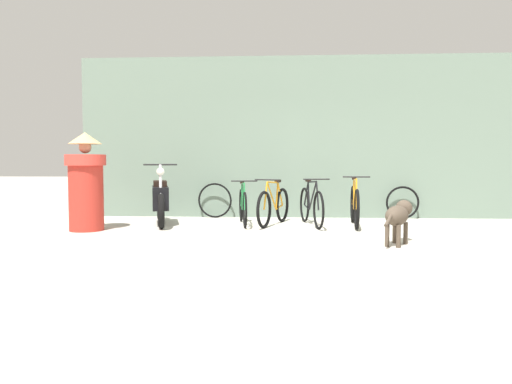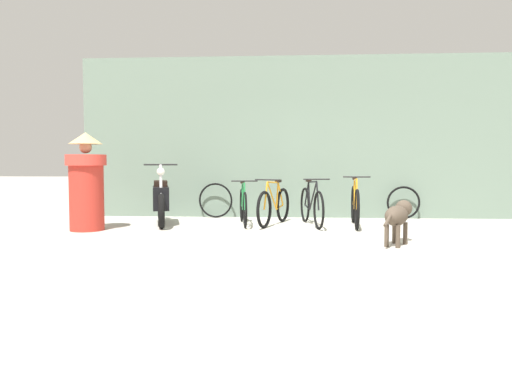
{
  "view_description": "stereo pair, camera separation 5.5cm",
  "coord_description": "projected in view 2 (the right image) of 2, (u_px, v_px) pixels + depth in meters",
  "views": [
    {
      "loc": [
        -0.15,
        -7.15,
        1.14
      ],
      "look_at": [
        -0.65,
        0.95,
        0.65
      ],
      "focal_mm": 35.0,
      "sensor_mm": 36.0,
      "label": 1
    },
    {
      "loc": [
        -0.1,
        -7.15,
        1.14
      ],
      "look_at": [
        -0.65,
        0.95,
        0.65
      ],
      "focal_mm": 35.0,
      "sensor_mm": 36.0,
      "label": 2
    }
  ],
  "objects": [
    {
      "name": "bicycle_1",
      "position": [
        274.0,
        206.0,
        9.0
      ],
      "size": [
        0.61,
        1.57,
        0.84
      ],
      "rotation": [
        0.0,
        0.0,
        -1.89
      ],
      "color": "black",
      "rests_on": "ground"
    },
    {
      "name": "shop_wall_back",
      "position": [
        295.0,
        137.0,
        10.23
      ],
      "size": [
        8.8,
        0.2,
        3.29
      ],
      "color": "slate",
      "rests_on": "ground"
    },
    {
      "name": "spare_tire_left",
      "position": [
        403.0,
        203.0,
        9.92
      ],
      "size": [
        0.66,
        0.05,
        0.66
      ],
      "rotation": [
        0.0,
        0.0,
        -0.01
      ],
      "color": "black",
      "rests_on": "ground"
    },
    {
      "name": "person_in_robes",
      "position": [
        86.0,
        182.0,
        8.28
      ],
      "size": [
        0.85,
        0.85,
        1.63
      ],
      "rotation": [
        0.0,
        0.0,
        3.5
      ],
      "color": "#B72D23",
      "rests_on": "ground"
    },
    {
      "name": "motorcycle",
      "position": [
        161.0,
        200.0,
        9.1
      ],
      "size": [
        0.68,
        1.86,
        1.11
      ],
      "rotation": [
        0.0,
        0.0,
        -1.3
      ],
      "color": "black",
      "rests_on": "ground"
    },
    {
      "name": "bicycle_3",
      "position": [
        355.0,
        205.0,
        8.88
      ],
      "size": [
        0.46,
        1.77,
        0.9
      ],
      "rotation": [
        0.0,
        0.0,
        -1.64
      ],
      "color": "black",
      "rests_on": "ground"
    },
    {
      "name": "bicycle_0",
      "position": [
        243.0,
        206.0,
        9.08
      ],
      "size": [
        0.46,
        1.59,
        0.82
      ],
      "rotation": [
        0.0,
        0.0,
        -1.41
      ],
      "color": "black",
      "rests_on": "ground"
    },
    {
      "name": "ground_plane",
      "position": [
        296.0,
        241.0,
        7.18
      ],
      "size": [
        60.0,
        60.0,
        0.0
      ],
      "primitive_type": "plane",
      "color": "#B7B2A5"
    },
    {
      "name": "spare_tire_right",
      "position": [
        216.0,
        200.0,
        10.17
      ],
      "size": [
        0.71,
        0.13,
        0.71
      ],
      "rotation": [
        0.0,
        0.0,
        -0.13
      ],
      "color": "black",
      "rests_on": "ground"
    },
    {
      "name": "bicycle_2",
      "position": [
        311.0,
        206.0,
        8.93
      ],
      "size": [
        0.48,
        1.7,
        0.86
      ],
      "rotation": [
        0.0,
        0.0,
        -1.38
      ],
      "color": "black",
      "rests_on": "ground"
    },
    {
      "name": "stray_dog",
      "position": [
        398.0,
        215.0,
        6.84
      ],
      "size": [
        0.58,
        0.93,
        0.6
      ],
      "rotation": [
        0.0,
        0.0,
        1.08
      ],
      "color": "#4C3F33",
      "rests_on": "ground"
    }
  ]
}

